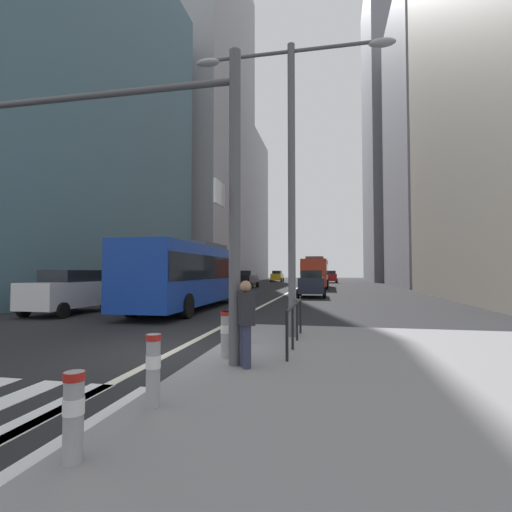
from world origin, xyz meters
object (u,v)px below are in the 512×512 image
Objects in this scene: city_bus_red_receding at (316,272)px; pedestrian_waiting at (246,320)px; city_bus_blue_oncoming at (191,272)px; car_receding_near at (331,277)px; street_lamp_post at (291,147)px; bollard_back at (241,324)px; car_receding_far at (312,283)px; car_oncoming_far at (247,279)px; bollard_left at (153,366)px; traffic_signal_gantry at (130,161)px; sedan_white_oncoming at (69,291)px; bollard_front at (74,412)px; bollard_right at (225,332)px; car_oncoming_mid at (277,276)px.

pedestrian_waiting is (0.09, -35.47, -0.82)m from city_bus_red_receding.
city_bus_blue_oncoming is 2.52× the size of car_receding_near.
bollard_back is at bearing -134.81° from street_lamp_post.
car_receding_far is at bearing -89.04° from city_bus_red_receding.
street_lamp_post reaches higher than car_receding_far.
car_oncoming_far is 37.05m from bollard_left.
bollard_back is (1.79, 2.09, -3.52)m from traffic_signal_gantry.
city_bus_red_receding is 33.28m from bollard_back.
car_receding_far is 0.93× the size of car_oncoming_far.
traffic_signal_gantry is (5.32, -34.11, 3.14)m from car_oncoming_far.
sedan_white_oncoming and car_receding_far have the same top height.
street_lamp_post reaches higher than car_receding_near.
bollard_front reaches higher than bollard_back.
car_receding_far is (0.24, -14.56, -0.85)m from city_bus_red_receding.
bollard_back is at bearing -61.88° from city_bus_blue_oncoming.
bollard_right reaches higher than bollard_front.
pedestrian_waiting is (0.73, 2.15, 0.35)m from bollard_left.
car_oncoming_mid and car_receding_far have the same top height.
traffic_signal_gantry is at bearing 126.49° from bollard_left.
car_receding_far reaches higher than bollard_front.
street_lamp_post is at bearing -88.92° from city_bus_red_receding.
city_bus_blue_oncoming is at bearing 34.23° from sedan_white_oncoming.
car_receding_near is 22.63m from car_oncoming_far.
street_lamp_post is 8.61× the size of bollard_right.
car_oncoming_far is (0.05, -24.71, -0.00)m from car_oncoming_mid.
bollard_front is at bearing -92.22° from car_receding_far.
car_oncoming_far is at bearing 102.52° from bollard_back.
bollard_right is at bearing -38.19° from sedan_white_oncoming.
city_bus_blue_oncoming is 2.56× the size of car_oncoming_far.
bollard_back is at bearing 49.49° from traffic_signal_gantry.
city_bus_red_receding is at bearing 70.32° from sedan_white_oncoming.
city_bus_blue_oncoming is at bearing 127.24° from street_lamp_post.
car_oncoming_far reaches higher than bollard_back.
city_bus_blue_oncoming is 15.43m from bollard_front.
city_bus_blue_oncoming is at bearing 114.70° from bollard_right.
bollard_front is at bearing -51.82° from sedan_white_oncoming.
car_receding_far is (10.07, 12.90, -0.00)m from sedan_white_oncoming.
bollard_left is 2.81m from bollard_right.
car_oncoming_mid is 62.91m from bollard_front.
car_oncoming_mid is 1.00× the size of car_receding_near.
car_oncoming_mid is 56.36m from street_lamp_post.
bollard_right is (-0.72, -20.25, -0.32)m from car_receding_far.
city_bus_blue_oncoming is 24.94m from city_bus_red_receding.
car_receding_near is at bearing 81.05° from city_bus_blue_oncoming.
traffic_signal_gantry reaches higher than bollard_left.
bollard_left is (0.07, 1.43, 0.06)m from bollard_front.
bollard_left is 1.14× the size of bollard_back.
city_bus_red_receding reaches higher than bollard_left.
city_bus_blue_oncoming is 10.15m from bollard_back.
sedan_white_oncoming is 0.67× the size of traffic_signal_gantry.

